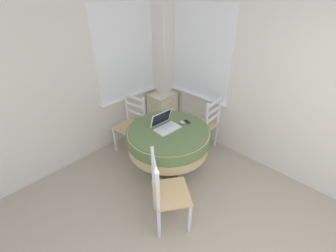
% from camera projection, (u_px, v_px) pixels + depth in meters
% --- Properties ---
extents(corner_room_shell, '(4.40, 5.03, 2.55)m').
position_uv_depth(corner_room_shell, '(178.00, 86.00, 2.92)').
color(corner_room_shell, silver).
rests_on(corner_room_shell, ground_plane).
extents(round_dining_table, '(1.13, 1.13, 0.75)m').
position_uv_depth(round_dining_table, '(168.00, 138.00, 3.07)').
color(round_dining_table, '#4C3D2D').
rests_on(round_dining_table, ground_plane).
extents(laptop, '(0.35, 0.28, 0.21)m').
position_uv_depth(laptop, '(165.00, 125.00, 3.01)').
color(laptop, white).
rests_on(laptop, round_dining_table).
extents(computer_mouse, '(0.05, 0.08, 0.04)m').
position_uv_depth(computer_mouse, '(182.00, 122.00, 3.11)').
color(computer_mouse, silver).
rests_on(computer_mouse, round_dining_table).
extents(cell_phone, '(0.09, 0.13, 0.01)m').
position_uv_depth(cell_phone, '(187.00, 122.00, 3.15)').
color(cell_phone, '#2D2D33').
rests_on(cell_phone, round_dining_table).
extents(dining_chair_near_back_window, '(0.44, 0.47, 0.97)m').
position_uv_depth(dining_chair_near_back_window, '(131.00, 125.00, 3.62)').
color(dining_chair_near_back_window, tan).
rests_on(dining_chair_near_back_window, ground_plane).
extents(dining_chair_near_right_window, '(0.45, 0.42, 0.97)m').
position_uv_depth(dining_chair_near_right_window, '(205.00, 125.00, 3.63)').
color(dining_chair_near_right_window, tan).
rests_on(dining_chair_near_right_window, ground_plane).
extents(dining_chair_camera_near, '(0.56, 0.57, 0.97)m').
position_uv_depth(dining_chair_camera_near, '(167.00, 193.00, 2.44)').
color(dining_chair_camera_near, tan).
rests_on(dining_chair_camera_near, ground_plane).
extents(corner_cabinet, '(0.48, 0.41, 0.69)m').
position_uv_depth(corner_cabinet, '(163.00, 110.00, 4.32)').
color(corner_cabinet, beige).
rests_on(corner_cabinet, ground_plane).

